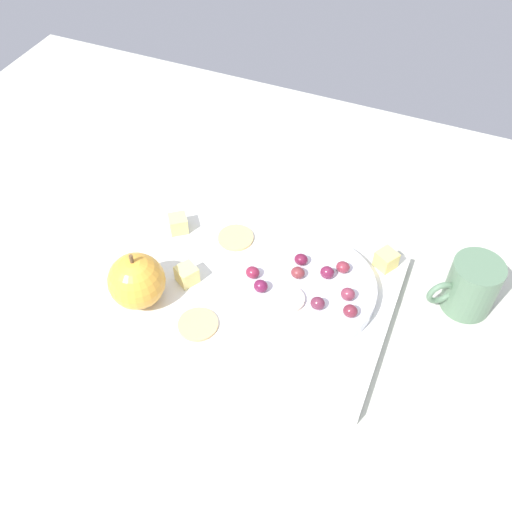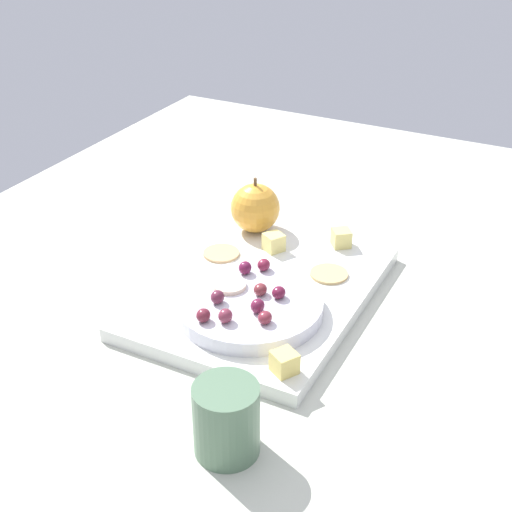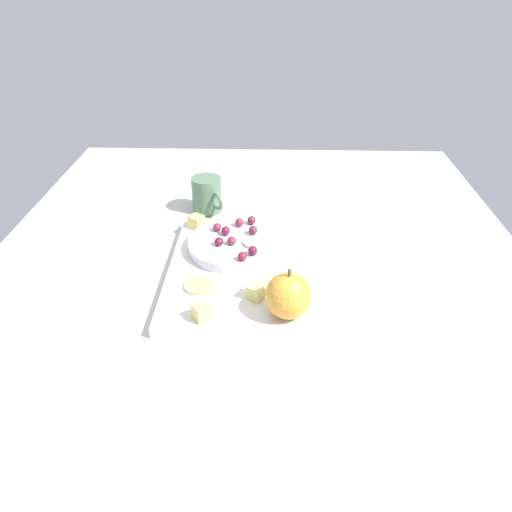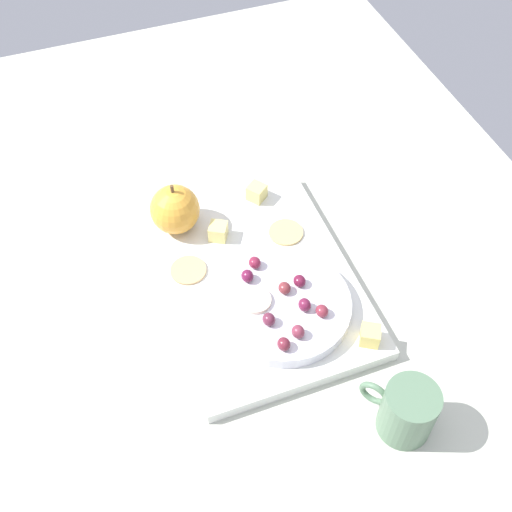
% 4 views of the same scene
% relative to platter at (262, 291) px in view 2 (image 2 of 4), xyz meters
% --- Properties ---
extents(table, '(1.42, 1.08, 0.03)m').
position_rel_platter_xyz_m(table, '(-0.02, -0.03, -0.03)').
color(table, '#B7BAAA').
rests_on(table, ground).
extents(platter, '(0.37, 0.27, 0.02)m').
position_rel_platter_xyz_m(platter, '(0.00, 0.00, 0.00)').
color(platter, silver).
rests_on(platter, table).
extents(serving_dish, '(0.19, 0.19, 0.02)m').
position_rel_platter_xyz_m(serving_dish, '(0.06, 0.01, 0.02)').
color(serving_dish, silver).
rests_on(serving_dish, platter).
extents(apple_whole, '(0.08, 0.08, 0.08)m').
position_rel_platter_xyz_m(apple_whole, '(-0.14, -0.08, 0.05)').
color(apple_whole, gold).
rests_on(apple_whole, platter).
extents(apple_stem, '(0.01, 0.01, 0.01)m').
position_rel_platter_xyz_m(apple_stem, '(-0.14, -0.08, 0.09)').
color(apple_stem, brown).
rests_on(apple_stem, apple_whole).
extents(cheese_cube_0, '(0.04, 0.04, 0.03)m').
position_rel_platter_xyz_m(cheese_cube_0, '(-0.10, -0.03, 0.02)').
color(cheese_cube_0, '#E8D578').
rests_on(cheese_cube_0, platter).
extents(cheese_cube_1, '(0.04, 0.04, 0.03)m').
position_rel_platter_xyz_m(cheese_cube_1, '(-0.15, 0.05, 0.02)').
color(cheese_cube_1, '#E4D574').
rests_on(cheese_cube_1, platter).
extents(cheese_cube_2, '(0.04, 0.04, 0.03)m').
position_rel_platter_xyz_m(cheese_cube_2, '(0.15, 0.11, 0.02)').
color(cheese_cube_2, '#EFD36C').
rests_on(cheese_cube_2, platter).
extents(cracker_0, '(0.05, 0.05, 0.00)m').
position_rel_platter_xyz_m(cracker_0, '(-0.05, -0.09, 0.01)').
color(cracker_0, tan).
rests_on(cracker_0, platter).
extents(cracker_1, '(0.05, 0.05, 0.00)m').
position_rel_platter_xyz_m(cracker_1, '(-0.07, 0.07, 0.01)').
color(cracker_1, tan).
rests_on(cracker_1, platter).
extents(grape_0, '(0.02, 0.02, 0.02)m').
position_rel_platter_xyz_m(grape_0, '(0.12, 0.01, 0.04)').
color(grape_0, maroon).
rests_on(grape_0, serving_dish).
extents(grape_1, '(0.02, 0.02, 0.02)m').
position_rel_platter_xyz_m(grape_1, '(0.09, -0.02, 0.04)').
color(grape_1, '#5E2337').
rests_on(grape_1, serving_dish).
extents(grape_2, '(0.02, 0.02, 0.02)m').
position_rel_platter_xyz_m(grape_2, '(0.04, 0.05, 0.04)').
color(grape_2, maroon).
rests_on(grape_2, serving_dish).
extents(grape_3, '(0.02, 0.02, 0.02)m').
position_rel_platter_xyz_m(grape_3, '(0.13, -0.01, 0.04)').
color(grape_3, maroon).
rests_on(grape_3, serving_dish).
extents(grape_4, '(0.02, 0.02, 0.02)m').
position_rel_platter_xyz_m(grape_4, '(0.09, 0.04, 0.04)').
color(grape_4, maroon).
rests_on(grape_4, serving_dish).
extents(grape_5, '(0.02, 0.02, 0.02)m').
position_rel_platter_xyz_m(grape_5, '(0.10, 0.06, 0.04)').
color(grape_5, maroon).
rests_on(grape_5, serving_dish).
extents(grape_6, '(0.02, 0.02, 0.02)m').
position_rel_platter_xyz_m(grape_6, '(-0.01, -0.00, 0.04)').
color(grape_6, maroon).
rests_on(grape_6, serving_dish).
extents(grape_7, '(0.02, 0.02, 0.02)m').
position_rel_platter_xyz_m(grape_7, '(0.05, 0.02, 0.04)').
color(grape_7, maroon).
rests_on(grape_7, serving_dish).
extents(grape_8, '(0.02, 0.02, 0.02)m').
position_rel_platter_xyz_m(grape_8, '(0.01, -0.02, 0.04)').
color(grape_8, maroon).
rests_on(grape_8, serving_dish).
extents(apple_slice_0, '(0.04, 0.04, 0.01)m').
position_rel_platter_xyz_m(apple_slice_0, '(0.05, -0.02, 0.03)').
color(apple_slice_0, beige).
rests_on(apple_slice_0, serving_dish).
extents(cup, '(0.09, 0.08, 0.08)m').
position_rel_platter_xyz_m(cup, '(0.27, 0.10, 0.03)').
color(cup, '#537256').
rests_on(cup, table).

